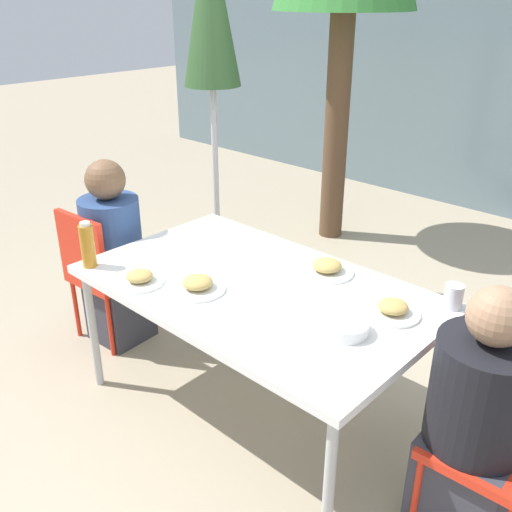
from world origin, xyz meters
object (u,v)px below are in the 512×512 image
at_px(chair_left, 99,268).
at_px(drinking_cup, 454,296).
at_px(closed_umbrella, 211,17).
at_px(salad_bowl, 345,327).
at_px(person_right, 475,426).
at_px(person_left, 114,259).
at_px(chair_right, 496,422).
at_px(bottle, 88,245).

relative_size(chair_left, drinking_cup, 7.81).
relative_size(closed_umbrella, salad_bowl, 12.63).
height_order(person_right, drinking_cup, person_right).
relative_size(person_right, drinking_cup, 9.97).
bearing_deg(chair_left, person_right, 1.39).
relative_size(person_left, person_right, 1.05).
bearing_deg(chair_left, chair_right, 3.34).
distance_m(bottle, drinking_cup, 1.76).
bearing_deg(chair_left, person_left, 58.11).
distance_m(person_right, bottle, 1.94).
bearing_deg(closed_umbrella, drinking_cup, -14.11).
relative_size(chair_left, person_left, 0.75).
height_order(person_left, bottle, person_left).
xyz_separation_m(bottle, salad_bowl, (1.30, 0.37, -0.09)).
bearing_deg(bottle, person_right, 14.40).
xyz_separation_m(chair_left, closed_umbrella, (-0.15, 1.11, 1.35)).
relative_size(chair_right, salad_bowl, 4.39).
distance_m(closed_umbrella, salad_bowl, 2.36).
bearing_deg(closed_umbrella, person_right, -20.83).
relative_size(chair_left, bottle, 3.60).
height_order(chair_left, person_right, person_right).
relative_size(chair_left, person_right, 0.78).
relative_size(person_left, salad_bowl, 5.89).
bearing_deg(chair_left, drinking_cup, 13.31).
height_order(drinking_cup, salad_bowl, drinking_cup).
bearing_deg(drinking_cup, closed_umbrella, 165.89).
height_order(person_left, chair_right, person_left).
bearing_deg(person_left, drinking_cup, 11.34).
xyz_separation_m(person_left, closed_umbrella, (-0.20, 1.03, 1.30)).
height_order(chair_left, salad_bowl, chair_left).
bearing_deg(chair_right, person_right, 58.11).
distance_m(chair_right, person_right, 0.09).
relative_size(person_right, bottle, 4.60).
height_order(person_right, bottle, person_right).
bearing_deg(drinking_cup, salad_bowl, -114.78).
relative_size(chair_left, closed_umbrella, 0.35).
distance_m(drinking_cup, salad_bowl, 0.54).
xyz_separation_m(chair_left, salad_bowl, (1.69, 0.10, 0.26)).
bearing_deg(drinking_cup, person_left, -164.79).
distance_m(closed_umbrella, bottle, 1.78).
bearing_deg(closed_umbrella, chair_right, -18.73).
relative_size(chair_left, chair_right, 1.00).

